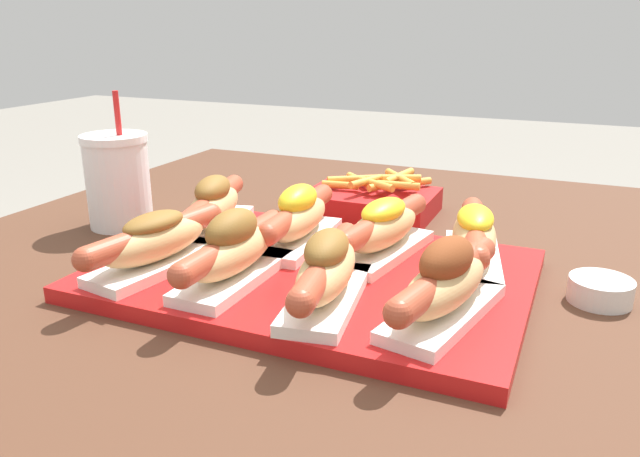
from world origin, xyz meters
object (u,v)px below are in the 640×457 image
(hot_dog_3, at_px, (445,283))
(sauce_bowl, at_px, (601,289))
(serving_tray, at_px, (313,275))
(hot_dog_7, at_px, (474,237))
(hot_dog_4, at_px, (214,206))
(fries_basket, at_px, (373,200))
(hot_dog_0, at_px, (155,241))
(hot_dog_1, at_px, (233,250))
(hot_dog_5, at_px, (298,217))
(hot_dog_6, at_px, (383,228))
(hot_dog_2, at_px, (327,270))
(drink_cup, at_px, (118,181))

(hot_dog_3, relative_size, sauce_bowl, 3.09)
(hot_dog_3, bearing_deg, serving_tray, 157.88)
(hot_dog_3, bearing_deg, hot_dog_7, 90.29)
(hot_dog_4, xyz_separation_m, fries_basket, (0.15, 0.21, -0.03))
(hot_dog_0, height_order, sauce_bowl, hot_dog_0)
(hot_dog_0, xyz_separation_m, fries_basket, (0.13, 0.35, -0.03))
(hot_dog_0, xyz_separation_m, hot_dog_1, (0.10, 0.00, 0.00))
(serving_tray, xyz_separation_m, hot_dog_4, (-0.17, 0.06, 0.04))
(hot_dog_1, bearing_deg, hot_dog_0, -177.05)
(hot_dog_1, height_order, fries_basket, hot_dog_1)
(hot_dog_3, relative_size, hot_dog_5, 0.98)
(hot_dog_0, relative_size, hot_dog_1, 0.99)
(hot_dog_5, height_order, hot_dog_7, hot_dog_5)
(hot_dog_4, bearing_deg, sauce_bowl, 1.05)
(hot_dog_3, xyz_separation_m, hot_dog_6, (-0.10, 0.13, -0.00))
(hot_dog_4, relative_size, hot_dog_5, 0.98)
(hot_dog_5, bearing_deg, hot_dog_7, 4.70)
(sauce_bowl, xyz_separation_m, fries_basket, (-0.32, 0.20, 0.01))
(serving_tray, distance_m, hot_dog_4, 0.19)
(serving_tray, height_order, hot_dog_4, hot_dog_4)
(hot_dog_2, distance_m, fries_basket, 0.37)
(hot_dog_2, bearing_deg, hot_dog_5, 124.65)
(serving_tray, bearing_deg, hot_dog_7, 26.61)
(hot_dog_3, relative_size, drink_cup, 1.06)
(hot_dog_6, bearing_deg, sauce_bowl, 1.27)
(hot_dog_3, distance_m, hot_dog_7, 0.15)
(drink_cup, xyz_separation_m, fries_basket, (0.31, 0.20, -0.05))
(hot_dog_1, distance_m, hot_dog_7, 0.27)
(hot_dog_6, height_order, drink_cup, drink_cup)
(hot_dog_3, relative_size, fries_basket, 1.07)
(hot_dog_4, height_order, drink_cup, drink_cup)
(hot_dog_1, relative_size, fries_basket, 1.09)
(serving_tray, bearing_deg, hot_dog_6, 48.88)
(hot_dog_3, bearing_deg, drink_cup, 163.96)
(hot_dog_2, relative_size, fries_basket, 1.08)
(hot_dog_5, relative_size, drink_cup, 1.07)
(hot_dog_6, xyz_separation_m, sauce_bowl, (0.24, 0.01, -0.04))
(hot_dog_2, bearing_deg, hot_dog_0, 178.65)
(hot_dog_3, bearing_deg, hot_dog_6, 127.57)
(hot_dog_5, xyz_separation_m, drink_cup, (-0.29, 0.01, 0.01))
(serving_tray, xyz_separation_m, hot_dog_3, (0.16, -0.07, 0.04))
(hot_dog_0, xyz_separation_m, drink_cup, (-0.18, 0.15, 0.02))
(hot_dog_0, relative_size, hot_dog_4, 1.01)
(hot_dog_0, bearing_deg, serving_tray, 25.27)
(sauce_bowl, bearing_deg, hot_dog_3, -134.06)
(hot_dog_1, distance_m, drink_cup, 0.31)
(hot_dog_5, xyz_separation_m, sauce_bowl, (0.35, 0.01, -0.04))
(hot_dog_5, relative_size, hot_dog_7, 1.02)
(hot_dog_2, relative_size, hot_dog_7, 1.01)
(hot_dog_1, relative_size, hot_dog_2, 1.01)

